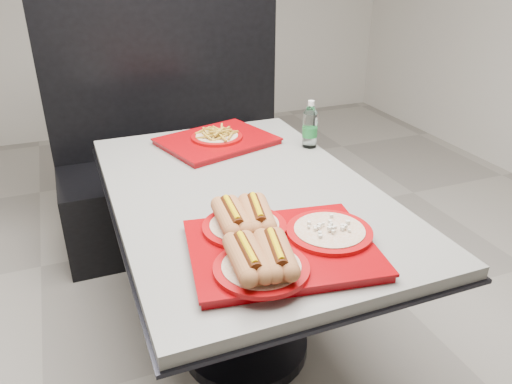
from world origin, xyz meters
name	(u,v)px	position (x,y,z in m)	size (l,w,h in m)	color
ground	(245,348)	(0.00, 0.00, 0.00)	(6.00, 6.00, 0.00)	gray
diner_table	(244,228)	(0.00, 0.00, 0.58)	(0.92, 1.42, 0.75)	black
booth_bench	(177,166)	(0.00, 1.09, 0.40)	(1.30, 0.57, 1.35)	black
tray_near	(274,241)	(-0.07, -0.43, 0.79)	(0.57, 0.48, 0.11)	#880308
tray_far	(217,138)	(0.05, 0.46, 0.78)	(0.54, 0.47, 0.09)	#880308
water_bottle	(310,127)	(0.41, 0.29, 0.84)	(0.06, 0.06, 0.20)	silver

